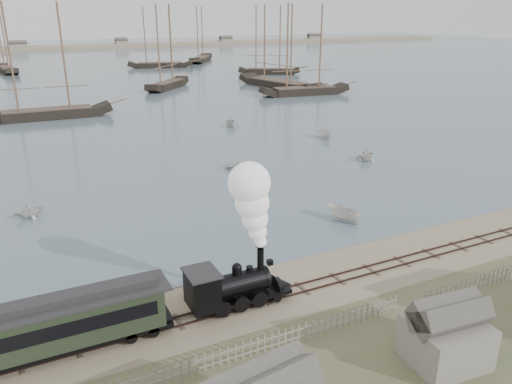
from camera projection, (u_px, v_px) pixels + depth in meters
name	position (u px, v px, depth m)	size (l,w,h in m)	color
ground	(300.00, 273.00, 36.98)	(600.00, 600.00, 0.00)	gray
harbor_water	(58.00, 64.00, 180.29)	(600.00, 336.00, 0.06)	#4D606F
rail_track	(315.00, 285.00, 35.28)	(120.00, 1.80, 0.16)	#34201C
picket_fence_west	(265.00, 352.00, 28.38)	(19.00, 0.10, 1.20)	gray
picket_fence_east	(503.00, 281.00, 35.84)	(15.00, 0.10, 1.20)	gray
shed_mid	(442.00, 361.00, 27.69)	(4.00, 3.50, 3.60)	gray
far_spit	(41.00, 50.00, 247.74)	(500.00, 20.00, 1.80)	gray
locomotive	(250.00, 245.00, 31.73)	(7.45, 2.78, 9.29)	black
passenger_coach	(52.00, 325.00, 27.46)	(13.17, 2.54, 3.20)	black
beached_dinghy	(211.00, 286.00, 34.46)	(3.80, 2.71, 0.79)	silver
rowboat_1	(29.00, 210.00, 46.55)	(2.66, 2.29, 1.40)	silver
rowboat_2	(343.00, 214.00, 45.82)	(3.56, 1.34, 1.38)	silver
rowboat_3	(240.00, 166.00, 61.21)	(3.49, 2.49, 0.72)	silver
rowboat_4	(367.00, 154.00, 64.28)	(3.19, 2.75, 1.68)	silver
rowboat_5	(324.00, 133.00, 75.82)	(3.62, 1.36, 1.40)	silver
rowboat_7	(231.00, 121.00, 82.99)	(3.49, 3.01, 1.84)	silver
schooner_2	(41.00, 61.00, 86.37)	(22.10, 5.10, 20.00)	black
schooner_3	(165.00, 47.00, 120.92)	(17.94, 4.14, 20.00)	black
schooner_4	(306.00, 50.00, 111.70)	(21.05, 4.86, 20.00)	black
schooner_5	(269.00, 40.00, 148.80)	(18.61, 4.29, 20.00)	black
schooner_7	(2.00, 39.00, 152.79)	(19.41, 4.48, 20.00)	black
schooner_8	(159.00, 37.00, 166.38)	(21.62, 4.99, 20.00)	black
schooner_9	(200.00, 34.00, 186.74)	(22.57, 5.21, 20.00)	black
schooner_10	(279.00, 46.00, 122.95)	(26.21, 6.05, 20.00)	black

